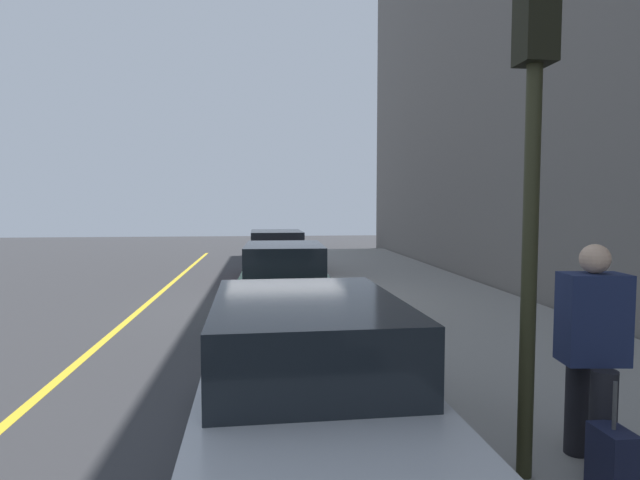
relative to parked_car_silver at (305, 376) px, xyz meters
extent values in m
plane|color=#333335|center=(6.87, -0.09, -0.76)|extent=(56.00, 56.00, 0.00)
cube|color=gray|center=(6.87, -3.39, -0.68)|extent=(28.00, 4.60, 0.15)
cube|color=gold|center=(6.87, 3.11, -0.75)|extent=(28.00, 0.14, 0.01)
cube|color=white|center=(9.78, -0.79, -0.65)|extent=(4.09, 0.56, 0.22)
cylinder|color=black|center=(1.49, 0.88, -0.44)|extent=(0.65, 0.24, 0.64)
cylinder|color=black|center=(1.53, -0.80, -0.44)|extent=(0.65, 0.24, 0.64)
cube|color=#B7BABF|center=(0.07, 0.00, -0.17)|extent=(4.69, 1.91, 0.64)
cube|color=black|center=(-0.17, 0.00, 0.45)|extent=(2.46, 1.66, 0.60)
cylinder|color=black|center=(7.79, 0.74, -0.44)|extent=(0.64, 0.23, 0.64)
cylinder|color=black|center=(7.76, -0.94, -0.44)|extent=(0.64, 0.23, 0.64)
cylinder|color=black|center=(5.02, 0.81, -0.44)|extent=(0.64, 0.23, 0.64)
cylinder|color=black|center=(4.98, -0.87, -0.44)|extent=(0.64, 0.23, 0.64)
cube|color=#1E512D|center=(6.39, -0.07, -0.17)|extent=(4.51, 1.90, 0.64)
cube|color=black|center=(6.16, -0.06, 0.45)|extent=(2.36, 1.65, 0.60)
cylinder|color=black|center=(13.56, 0.81, -0.44)|extent=(0.64, 0.23, 0.64)
cylinder|color=black|center=(13.58, -0.87, -0.44)|extent=(0.64, 0.23, 0.64)
cylinder|color=black|center=(10.70, 0.78, -0.44)|extent=(0.64, 0.23, 0.64)
cylinder|color=black|center=(10.72, -0.90, -0.44)|extent=(0.64, 0.23, 0.64)
cube|color=maroon|center=(12.14, -0.05, -0.17)|extent=(4.63, 1.85, 0.64)
cube|color=black|center=(11.91, -0.05, 0.45)|extent=(2.41, 1.63, 0.60)
cylinder|color=black|center=(-0.92, -2.30, -0.17)|extent=(0.20, 0.20, 0.87)
cylinder|color=black|center=(-0.52, -2.35, -0.17)|extent=(0.20, 0.20, 0.87)
cube|color=#1E284C|center=(-0.72, -2.32, 0.64)|extent=(0.37, 0.54, 0.74)
sphere|color=#D8AD8C|center=(-0.72, -2.32, 1.13)|extent=(0.24, 0.24, 0.24)
cylinder|color=#2D2D19|center=(-0.83, -1.70, 1.01)|extent=(0.12, 0.12, 3.25)
cube|color=black|center=(-0.83, -1.70, 2.99)|extent=(0.26, 0.26, 0.70)
sphere|color=orange|center=(-0.68, -1.70, 2.98)|extent=(0.14, 0.14, 0.14)
sphere|color=green|center=(-0.68, -1.70, 2.76)|extent=(0.14, 0.14, 0.14)
cube|color=#191E38|center=(-1.18, -2.20, -0.35)|extent=(0.34, 0.22, 0.52)
cylinder|color=#4C4C4C|center=(-1.18, -2.20, 0.09)|extent=(0.03, 0.03, 0.36)
camera|label=1|loc=(-4.64, 0.37, 1.56)|focal=28.99mm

